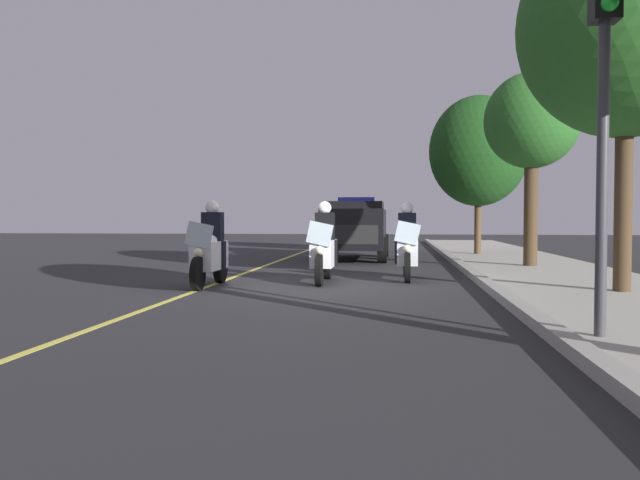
{
  "coord_description": "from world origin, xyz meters",
  "views": [
    {
      "loc": [
        12.52,
        1.59,
        1.36
      ],
      "look_at": [
        -0.47,
        0.0,
        0.9
      ],
      "focal_mm": 34.96,
      "sensor_mm": 36.0,
      "label": 1
    }
  ],
  "objects_px": {
    "police_motorcycle_trailing": "(407,248)",
    "tree_far_back": "(532,122)",
    "tree_behind_suv": "(478,151)",
    "police_motorcycle_lead_right": "(324,249)",
    "tree_mid_block": "(626,26)",
    "traffic_light": "(605,47)",
    "police_suv": "(356,227)",
    "police_motorcycle_lead_left": "(210,251)"
  },
  "relations": [
    {
      "from": "police_motorcycle_trailing",
      "to": "tree_far_back",
      "type": "relative_size",
      "value": 0.42
    },
    {
      "from": "traffic_light",
      "to": "police_motorcycle_trailing",
      "type": "bearing_deg",
      "value": -164.62
    },
    {
      "from": "tree_behind_suv",
      "to": "tree_mid_block",
      "type": "bearing_deg",
      "value": 5.05
    },
    {
      "from": "tree_mid_block",
      "to": "tree_far_back",
      "type": "distance_m",
      "value": 5.86
    },
    {
      "from": "police_motorcycle_lead_right",
      "to": "traffic_light",
      "type": "distance_m",
      "value": 7.56
    },
    {
      "from": "police_motorcycle_lead_right",
      "to": "traffic_light",
      "type": "bearing_deg",
      "value": 30.97
    },
    {
      "from": "police_suv",
      "to": "tree_far_back",
      "type": "relative_size",
      "value": 0.96
    },
    {
      "from": "tree_far_back",
      "to": "police_motorcycle_trailing",
      "type": "bearing_deg",
      "value": -46.24
    },
    {
      "from": "tree_mid_block",
      "to": "tree_behind_suv",
      "type": "bearing_deg",
      "value": -174.95
    },
    {
      "from": "police_motorcycle_lead_left",
      "to": "police_motorcycle_lead_right",
      "type": "distance_m",
      "value": 2.4
    },
    {
      "from": "tree_far_back",
      "to": "police_motorcycle_lead_left",
      "type": "bearing_deg",
      "value": -54.82
    },
    {
      "from": "tree_far_back",
      "to": "tree_behind_suv",
      "type": "xyz_separation_m",
      "value": [
        -5.49,
        -0.67,
        -0.16
      ]
    },
    {
      "from": "tree_mid_block",
      "to": "tree_behind_suv",
      "type": "height_order",
      "value": "tree_mid_block"
    },
    {
      "from": "police_motorcycle_trailing",
      "to": "tree_far_back",
      "type": "bearing_deg",
      "value": 133.76
    },
    {
      "from": "traffic_light",
      "to": "tree_behind_suv",
      "type": "xyz_separation_m",
      "value": [
        -15.65,
        0.71,
        0.57
      ]
    },
    {
      "from": "tree_far_back",
      "to": "tree_mid_block",
      "type": "bearing_deg",
      "value": 3.24
    },
    {
      "from": "police_motorcycle_lead_right",
      "to": "police_suv",
      "type": "distance_m",
      "value": 7.49
    },
    {
      "from": "tree_far_back",
      "to": "tree_behind_suv",
      "type": "height_order",
      "value": "tree_behind_suv"
    },
    {
      "from": "tree_far_back",
      "to": "tree_behind_suv",
      "type": "distance_m",
      "value": 5.53
    },
    {
      "from": "police_motorcycle_lead_right",
      "to": "tree_mid_block",
      "type": "xyz_separation_m",
      "value": [
        1.78,
        5.39,
        3.94
      ]
    },
    {
      "from": "police_motorcycle_lead_right",
      "to": "police_suv",
      "type": "height_order",
      "value": "police_suv"
    },
    {
      "from": "police_motorcycle_lead_left",
      "to": "tree_behind_suv",
      "type": "height_order",
      "value": "tree_behind_suv"
    },
    {
      "from": "tree_mid_block",
      "to": "police_motorcycle_trailing",
      "type": "bearing_deg",
      "value": -126.04
    },
    {
      "from": "tree_behind_suv",
      "to": "police_motorcycle_lead_right",
      "type": "bearing_deg",
      "value": -24.77
    },
    {
      "from": "police_motorcycle_lead_left",
      "to": "tree_behind_suv",
      "type": "distance_m",
      "value": 12.8
    },
    {
      "from": "police_motorcycle_lead_right",
      "to": "tree_far_back",
      "type": "distance_m",
      "value": 7.21
    },
    {
      "from": "police_motorcycle_trailing",
      "to": "traffic_light",
      "type": "bearing_deg",
      "value": 15.38
    },
    {
      "from": "police_motorcycle_trailing",
      "to": "traffic_light",
      "type": "xyz_separation_m",
      "value": [
        7.0,
        1.92,
        2.45
      ]
    },
    {
      "from": "police_motorcycle_trailing",
      "to": "tree_far_back",
      "type": "distance_m",
      "value": 5.57
    },
    {
      "from": "police_motorcycle_trailing",
      "to": "police_suv",
      "type": "distance_m",
      "value": 6.8
    },
    {
      "from": "police_suv",
      "to": "traffic_light",
      "type": "bearing_deg",
      "value": 14.32
    },
    {
      "from": "police_motorcycle_trailing",
      "to": "police_suv",
      "type": "xyz_separation_m",
      "value": [
        -6.62,
        -1.55,
        0.37
      ]
    },
    {
      "from": "tree_mid_block",
      "to": "tree_behind_suv",
      "type": "relative_size",
      "value": 1.16
    },
    {
      "from": "police_motorcycle_lead_left",
      "to": "police_motorcycle_trailing",
      "type": "distance_m",
      "value": 4.36
    },
    {
      "from": "police_motorcycle_lead_right",
      "to": "traffic_light",
      "type": "height_order",
      "value": "traffic_light"
    },
    {
      "from": "police_suv",
      "to": "tree_behind_suv",
      "type": "distance_m",
      "value": 5.36
    },
    {
      "from": "traffic_light",
      "to": "tree_behind_suv",
      "type": "bearing_deg",
      "value": 177.4
    },
    {
      "from": "police_motorcycle_lead_left",
      "to": "police_suv",
      "type": "xyz_separation_m",
      "value": [
        -8.54,
        2.36,
        0.37
      ]
    },
    {
      "from": "tree_mid_block",
      "to": "tree_far_back",
      "type": "xyz_separation_m",
      "value": [
        -5.81,
        -0.33,
        -0.75
      ]
    },
    {
      "from": "police_suv",
      "to": "tree_far_back",
      "type": "bearing_deg",
      "value": 54.58
    },
    {
      "from": "police_motorcycle_trailing",
      "to": "tree_far_back",
      "type": "height_order",
      "value": "tree_far_back"
    },
    {
      "from": "police_motorcycle_trailing",
      "to": "traffic_light",
      "type": "distance_m",
      "value": 7.66
    }
  ]
}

